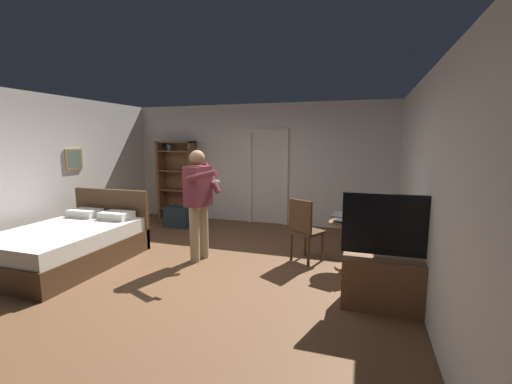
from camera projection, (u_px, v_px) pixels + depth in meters
ground_plane at (196, 268)px, 4.99m from camera, size 6.56×6.56×0.00m
wall_back at (258, 164)px, 7.65m from camera, size 6.20×0.12×2.67m
wall_left at (33, 172)px, 5.71m from camera, size 0.15×6.21×2.67m
wall_right at (430, 188)px, 3.87m from camera, size 0.12×6.21×2.67m
doorway_frame at (268, 170)px, 7.51m from camera, size 0.93×0.08×2.13m
bed at (70, 244)px, 5.16m from camera, size 1.49×2.09×1.02m
bookshelf at (178, 177)px, 8.08m from camera, size 0.92×0.32×1.85m
tv_flatscreen at (394, 276)px, 3.73m from camera, size 1.16×0.40×1.30m
side_table at (348, 238)px, 4.90m from camera, size 0.58×0.58×0.70m
laptop at (346, 219)px, 4.84m from camera, size 0.41×0.41×0.15m
bottle_on_table at (359, 216)px, 4.73m from camera, size 0.06×0.06×0.28m
wooden_chair at (304, 228)px, 5.16m from camera, size 0.57×0.57×0.99m
person_blue_shirt at (199, 198)px, 5.20m from camera, size 0.70×0.66×1.73m
suitcase_dark at (178, 217)px, 7.34m from camera, size 0.56×0.34×0.44m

